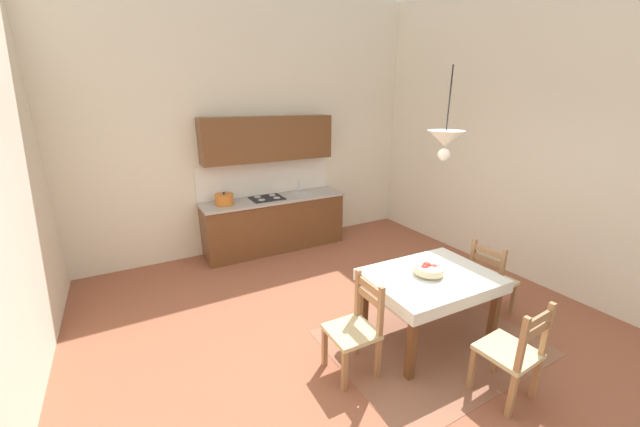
{
  "coord_description": "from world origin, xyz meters",
  "views": [
    {
      "loc": [
        -1.96,
        -2.75,
        2.46
      ],
      "look_at": [
        0.23,
        1.19,
        1.01
      ],
      "focal_mm": 20.05,
      "sensor_mm": 36.0,
      "label": 1
    }
  ],
  "objects_px": {
    "kitchen_cabinetry": "(273,200)",
    "pendant_lamp": "(445,140)",
    "dining_table": "(430,286)",
    "dining_chair_window_side": "(491,281)",
    "dining_chair_tv_side": "(355,329)",
    "fruit_bowl": "(429,269)",
    "dining_chair_camera_side": "(513,353)"
  },
  "relations": [
    {
      "from": "dining_chair_tv_side",
      "to": "fruit_bowl",
      "type": "xyz_separation_m",
      "value": [
        0.91,
        0.04,
        0.37
      ]
    },
    {
      "from": "dining_table",
      "to": "dining_chair_camera_side",
      "type": "bearing_deg",
      "value": -88.13
    },
    {
      "from": "kitchen_cabinetry",
      "to": "pendant_lamp",
      "type": "height_order",
      "value": "pendant_lamp"
    },
    {
      "from": "dining_chair_window_side",
      "to": "pendant_lamp",
      "type": "height_order",
      "value": "pendant_lamp"
    },
    {
      "from": "dining_table",
      "to": "kitchen_cabinetry",
      "type": "bearing_deg",
      "value": 98.74
    },
    {
      "from": "dining_chair_camera_side",
      "to": "dining_chair_tv_side",
      "type": "bearing_deg",
      "value": 136.8
    },
    {
      "from": "dining_chair_window_side",
      "to": "fruit_bowl",
      "type": "distance_m",
      "value": 1.06
    },
    {
      "from": "dining_table",
      "to": "fruit_bowl",
      "type": "height_order",
      "value": "fruit_bowl"
    },
    {
      "from": "dining_table",
      "to": "fruit_bowl",
      "type": "distance_m",
      "value": 0.2
    },
    {
      "from": "dining_table",
      "to": "dining_chair_tv_side",
      "type": "height_order",
      "value": "dining_chair_tv_side"
    },
    {
      "from": "dining_table",
      "to": "pendant_lamp",
      "type": "height_order",
      "value": "pendant_lamp"
    },
    {
      "from": "dining_table",
      "to": "dining_chair_window_side",
      "type": "distance_m",
      "value": 0.99
    },
    {
      "from": "dining_chair_tv_side",
      "to": "dining_chair_window_side",
      "type": "xyz_separation_m",
      "value": [
        1.9,
        -0.0,
        0.0
      ]
    },
    {
      "from": "dining_chair_tv_side",
      "to": "dining_chair_window_side",
      "type": "height_order",
      "value": "same"
    },
    {
      "from": "dining_chair_camera_side",
      "to": "dining_chair_window_side",
      "type": "distance_m",
      "value": 1.3
    },
    {
      "from": "dining_chair_camera_side",
      "to": "dining_chair_window_side",
      "type": "height_order",
      "value": "same"
    },
    {
      "from": "dining_table",
      "to": "dining_chair_tv_side",
      "type": "distance_m",
      "value": 0.95
    },
    {
      "from": "dining_table",
      "to": "dining_chair_camera_side",
      "type": "height_order",
      "value": "dining_chair_camera_side"
    },
    {
      "from": "dining_chair_tv_side",
      "to": "dining_chair_camera_side",
      "type": "distance_m",
      "value": 1.32
    },
    {
      "from": "kitchen_cabinetry",
      "to": "fruit_bowl",
      "type": "height_order",
      "value": "kitchen_cabinetry"
    },
    {
      "from": "dining_chair_camera_side",
      "to": "dining_chair_window_side",
      "type": "xyz_separation_m",
      "value": [
        0.94,
        0.9,
        0.0
      ]
    },
    {
      "from": "kitchen_cabinetry",
      "to": "pendant_lamp",
      "type": "xyz_separation_m",
      "value": [
        0.43,
        -3.15,
        1.26
      ]
    },
    {
      "from": "dining_table",
      "to": "dining_chair_tv_side",
      "type": "xyz_separation_m",
      "value": [
        -0.93,
        -0.02,
        -0.18
      ]
    },
    {
      "from": "kitchen_cabinetry",
      "to": "dining_chair_camera_side",
      "type": "bearing_deg",
      "value": -82.82
    },
    {
      "from": "kitchen_cabinetry",
      "to": "pendant_lamp",
      "type": "relative_size",
      "value": 2.95
    },
    {
      "from": "dining_chair_tv_side",
      "to": "pendant_lamp",
      "type": "bearing_deg",
      "value": -1.38
    },
    {
      "from": "dining_chair_camera_side",
      "to": "fruit_bowl",
      "type": "relative_size",
      "value": 3.1
    },
    {
      "from": "dining_chair_window_side",
      "to": "dining_chair_camera_side",
      "type": "bearing_deg",
      "value": -136.15
    },
    {
      "from": "dining_table",
      "to": "pendant_lamp",
      "type": "xyz_separation_m",
      "value": [
        -0.04,
        -0.04,
        1.49
      ]
    },
    {
      "from": "dining_chair_camera_side",
      "to": "pendant_lamp",
      "type": "xyz_separation_m",
      "value": [
        -0.08,
        0.88,
        1.67
      ]
    },
    {
      "from": "kitchen_cabinetry",
      "to": "dining_chair_tv_side",
      "type": "xyz_separation_m",
      "value": [
        -0.46,
        -3.12,
        -0.41
      ]
    },
    {
      "from": "dining_chair_camera_side",
      "to": "pendant_lamp",
      "type": "height_order",
      "value": "pendant_lamp"
    }
  ]
}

